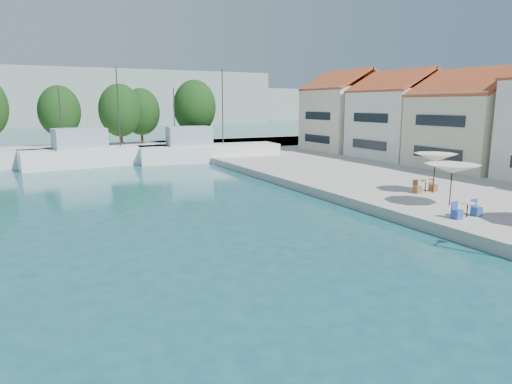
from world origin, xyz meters
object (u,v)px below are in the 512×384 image
trawler_04 (206,151)px  umbrella_white (452,169)px  umbrella_cream (436,157)px  trawler_03 (101,155)px

trawler_04 → umbrella_white: (3.48, -29.52, 1.60)m
trawler_04 → umbrella_cream: size_ratio=5.83×
trawler_03 → umbrella_white: trawler_03 is taller
trawler_03 → umbrella_cream: size_ratio=6.21×
trawler_04 → umbrella_cream: 27.08m
umbrella_white → umbrella_cream: umbrella_cream is taller
trawler_03 → umbrella_white: (14.26, -31.35, 1.60)m
trawler_03 → umbrella_white: bearing=-72.2°
umbrella_white → trawler_03: bearing=114.5°
trawler_04 → umbrella_cream: trawler_04 is taller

